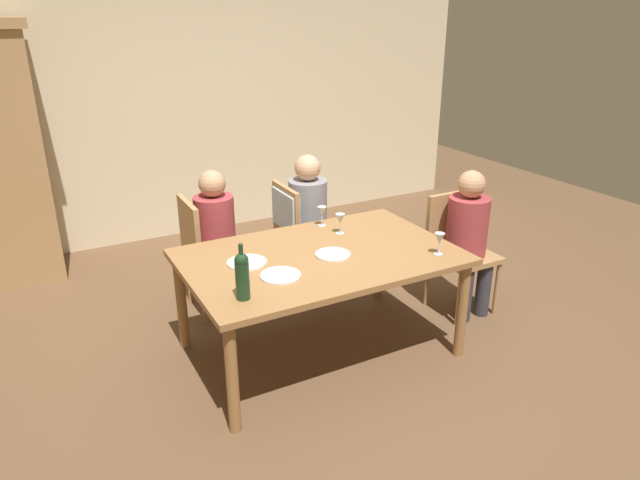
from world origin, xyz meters
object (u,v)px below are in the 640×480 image
(dinner_plate_guest_left, at_px, (280,275))
(dinner_plate_guest_right, at_px, (247,262))
(chair_right_end, at_px, (458,244))
(wine_bottle_tall_green, at_px, (242,275))
(wine_glass_centre, at_px, (340,220))
(wine_glass_near_right, at_px, (439,239))
(person_man_bearded, at_px, (219,230))
(person_man_guest, at_px, (469,233))
(dinner_plate_host, at_px, (333,255))
(dining_table, at_px, (320,264))
(wine_glass_near_left, at_px, (322,212))
(person_woman_host, at_px, (311,212))
(chair_far_left, at_px, (206,247))
(chair_far_right, at_px, (295,223))

(dinner_plate_guest_left, distance_m, dinner_plate_guest_right, 0.30)
(chair_right_end, bearing_deg, wine_bottle_tall_green, 12.60)
(wine_glass_centre, xyz_separation_m, wine_glass_near_right, (0.38, -0.63, 0.00))
(person_man_bearded, height_order, dinner_plate_guest_right, person_man_bearded)
(person_man_guest, xyz_separation_m, dinner_plate_host, (-1.21, -0.03, 0.09))
(person_man_guest, distance_m, dinner_plate_guest_right, 1.76)
(dining_table, relative_size, wine_bottle_tall_green, 5.41)
(person_man_bearded, xyz_separation_m, dinner_plate_guest_left, (0.00, -1.14, 0.09))
(dinner_plate_host, relative_size, dinner_plate_guest_right, 0.92)
(chair_right_end, distance_m, wine_glass_centre, 1.03)
(wine_glass_near_right, bearing_deg, dining_table, 151.44)
(dining_table, distance_m, person_man_guest, 1.27)
(person_man_guest, height_order, wine_glass_near_right, person_man_guest)
(person_man_guest, relative_size, wine_glass_centre, 7.67)
(wine_glass_near_left, relative_size, dinner_plate_guest_left, 0.60)
(person_man_bearded, bearing_deg, dinner_plate_guest_left, 0.12)
(wine_glass_near_right, bearing_deg, wine_glass_centre, 120.91)
(dinner_plate_host, bearing_deg, person_woman_host, 70.28)
(person_man_guest, height_order, wine_glass_centre, person_man_guest)
(person_man_bearded, bearing_deg, person_man_guest, 59.22)
(person_woman_host, distance_m, wine_glass_near_right, 1.36)
(person_man_guest, relative_size, wine_glass_near_right, 7.67)
(person_woman_host, bearing_deg, dinner_plate_guest_right, -46.31)
(wine_glass_near_left, bearing_deg, chair_far_left, 147.03)
(wine_bottle_tall_green, height_order, wine_glass_near_right, wine_bottle_tall_green)
(dinner_plate_host, bearing_deg, chair_right_end, 6.99)
(dinner_plate_guest_right, bearing_deg, person_man_guest, -3.72)
(person_man_bearded, relative_size, wine_glass_near_left, 7.60)
(dining_table, height_order, dinner_plate_host, dinner_plate_host)
(person_woman_host, distance_m, dinner_plate_host, 1.08)
(person_man_bearded, bearing_deg, wine_bottle_tall_green, -12.88)
(wine_glass_near_right, bearing_deg, chair_far_right, 107.07)
(person_man_guest, bearing_deg, wine_glass_centre, -16.61)
(chair_right_end, bearing_deg, person_man_bearded, -27.79)
(dinner_plate_guest_left, bearing_deg, person_man_bearded, 90.12)
(chair_far_right, height_order, person_man_guest, person_man_guest)
(person_man_guest, height_order, wine_bottle_tall_green, person_man_guest)
(chair_far_right, xyz_separation_m, person_man_bearded, (-0.65, 0.00, 0.06))
(person_man_bearded, bearing_deg, wine_glass_near_left, 52.66)
(chair_right_end, bearing_deg, wine_glass_near_left, -20.61)
(wine_glass_centre, bearing_deg, person_woman_host, 79.96)
(chair_far_left, distance_m, dinner_plate_host, 1.17)
(dinner_plate_host, height_order, dinner_plate_guest_left, same)
(person_man_guest, bearing_deg, person_man_bearded, -30.78)
(chair_far_right, relative_size, dinner_plate_guest_right, 3.64)
(wine_bottle_tall_green, height_order, dinner_plate_guest_left, wine_bottle_tall_green)
(dinner_plate_guest_left, relative_size, dinner_plate_guest_right, 0.98)
(chair_far_left, bearing_deg, dining_table, 27.08)
(chair_right_end, bearing_deg, chair_far_right, -41.11)
(dining_table, distance_m, wine_glass_near_right, 0.80)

